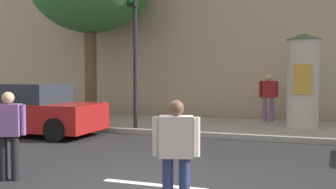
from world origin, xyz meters
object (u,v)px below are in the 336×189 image
Objects in this scene: pedestrian_with_backpack at (176,149)px; poster_column at (303,80)px; pedestrian_tallest at (268,93)px; pedestrian_in_dark_shirt at (9,130)px; traffic_light at (133,31)px; parked_car_red at (27,110)px.

poster_column is at bearing 81.97° from pedestrian_with_backpack.
pedestrian_tallest is (-1.18, 1.20, -0.49)m from poster_column.
pedestrian_in_dark_shirt is at bearing 168.68° from pedestrian_with_backpack.
traffic_light reaches higher than parked_car_red.
traffic_light is at bearing 93.85° from pedestrian_in_dark_shirt.
parked_car_red is (-3.23, 4.45, -0.14)m from pedestrian_in_dark_shirt.
pedestrian_with_backpack is 0.90× the size of pedestrian_tallest.
pedestrian_in_dark_shirt is at bearing -109.62° from pedestrian_tallest.
pedestrian_with_backpack is at bearing -98.03° from poster_column.
pedestrian_tallest is (3.23, 9.06, 0.26)m from pedestrian_in_dark_shirt.
poster_column reaches higher than pedestrian_tallest.
traffic_light is 1.52× the size of poster_column.
pedestrian_tallest reaches higher than pedestrian_in_dark_shirt.
pedestrian_in_dark_shirt is 3.27m from pedestrian_with_backpack.
pedestrian_tallest is at bearing 35.54° from parked_car_red.
pedestrian_in_dark_shirt is 5.50m from parked_car_red.
pedestrian_in_dark_shirt reaches higher than pedestrian_with_backpack.
poster_column reaches higher than pedestrian_in_dark_shirt.
pedestrian_in_dark_shirt is 0.92× the size of pedestrian_tallest.
poster_column is 8.41m from parked_car_red.
parked_car_red reaches higher than pedestrian_with_backpack.
pedestrian_tallest is (3.62, 3.23, -1.97)m from traffic_light.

